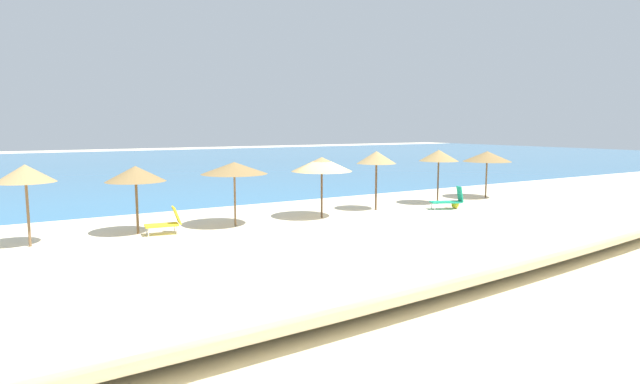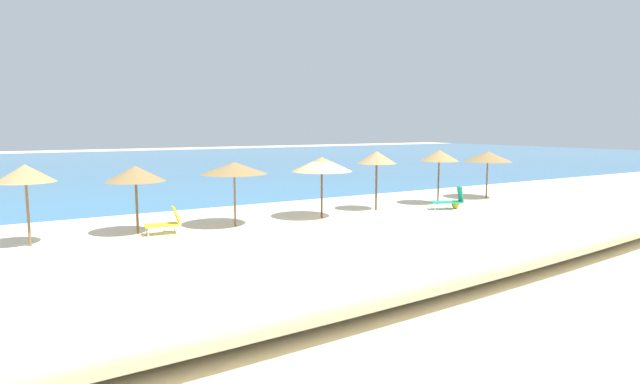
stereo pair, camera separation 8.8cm
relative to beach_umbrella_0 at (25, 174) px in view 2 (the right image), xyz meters
name	(u,v)px [view 2 (the right image)]	position (x,y,z in m)	size (l,w,h in m)	color
ground_plane	(336,222)	(11.32, -1.57, -2.47)	(160.00, 160.00, 0.00)	beige
sea_water	(135,164)	(11.32, 37.61, -2.47)	(160.00, 65.42, 0.01)	teal
dune_ridge	(393,256)	(7.53, -10.03, -1.63)	(45.27, 4.31, 1.67)	beige
beach_umbrella_0	(25,174)	(0.00, 0.00, 0.00)	(1.92, 1.92, 2.78)	brown
beach_umbrella_1	(135,174)	(3.58, 0.21, -0.19)	(2.20, 2.20, 2.58)	brown
beach_umbrella_2	(234,168)	(7.32, -0.24, -0.11)	(2.67, 2.67, 2.61)	brown
beach_umbrella_3	(322,164)	(11.33, -0.41, -0.09)	(2.68, 2.68, 2.70)	brown
beach_umbrella_4	(377,158)	(14.71, 0.06, 0.07)	(1.90, 1.90, 2.85)	brown
beach_umbrella_5	(439,156)	(18.65, -0.07, 0.06)	(2.03, 2.03, 2.83)	brown
beach_umbrella_6	(488,157)	(22.67, 0.24, -0.12)	(2.67, 2.67, 2.64)	brown
lounge_chair_0	(166,222)	(4.49, -0.38, -2.01)	(1.37, 0.79, 1.03)	yellow
lounge_chair_1	(450,200)	(17.95, -1.65, -2.00)	(1.64, 1.17, 1.12)	#199972
beach_ball	(456,205)	(18.37, -1.59, -2.28)	(0.37, 0.37, 0.37)	yellow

